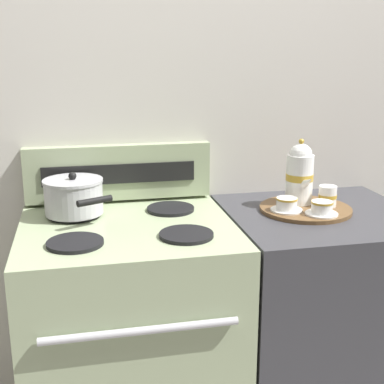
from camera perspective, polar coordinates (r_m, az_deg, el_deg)
The scene contains 10 objects.
wall_back at distance 2.14m, azimuth 1.22°, elevation 4.24°, with size 6.00×0.05×2.20m.
stove at distance 2.00m, azimuth -6.46°, elevation -16.29°, with size 0.71×0.67×0.94m.
control_panel at distance 2.05m, azimuth -7.80°, elevation 2.09°, with size 0.70×0.05×0.21m.
side_counter at distance 2.17m, azimuth 12.98°, elevation -13.97°, with size 0.67×0.64×0.93m.
saucepan at distance 1.91m, azimuth -12.49°, elevation -0.45°, with size 0.23×0.29×0.15m.
serving_tray at distance 1.99m, azimuth 12.00°, elevation -1.77°, with size 0.33×0.33×0.01m.
teapot at distance 2.01m, azimuth 11.43°, elevation 1.94°, with size 0.10×0.16×0.24m.
teacup_left at distance 1.91m, azimuth 13.68°, elevation -1.67°, with size 0.11×0.11×0.05m.
teacup_right at distance 1.93m, azimuth 10.06°, elevation -1.31°, with size 0.11×0.11×0.05m.
creamer_jug at distance 2.01m, azimuth 14.26°, elevation -0.42°, with size 0.07×0.07×0.08m.
Camera 1 is at (-0.49, -1.70, 1.50)m, focal length 50.00 mm.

